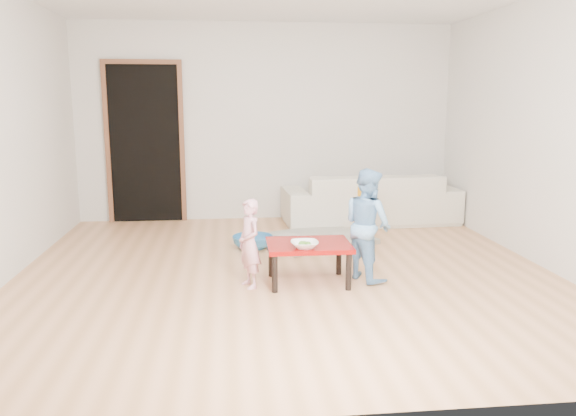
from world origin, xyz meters
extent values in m
cube|color=tan|center=(0.00, 0.00, 0.00)|extent=(5.00, 5.00, 0.01)
cube|color=silver|center=(0.00, 2.50, 1.30)|extent=(5.00, 0.02, 2.60)
cube|color=silver|center=(2.50, 0.00, 1.30)|extent=(0.02, 5.00, 2.60)
imported|color=beige|center=(1.33, 2.05, 0.33)|extent=(2.29, 0.98, 0.66)
cube|color=orange|center=(1.02, 1.81, 0.49)|extent=(0.50, 0.46, 0.12)
imported|color=white|center=(0.11, -0.52, 0.39)|extent=(0.23, 0.23, 0.06)
imported|color=pink|center=(-0.36, -0.41, 0.39)|extent=(0.28, 0.33, 0.77)
imported|color=#5697C7|center=(0.71, -0.29, 0.50)|extent=(0.55, 0.60, 1.01)
imported|color=#29699B|center=(-0.27, 0.88, 0.07)|extent=(0.44, 0.44, 0.14)
camera|label=1|loc=(-0.53, -5.08, 1.59)|focal=35.00mm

